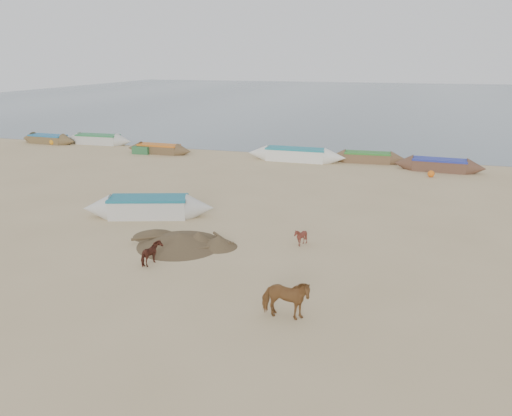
{
  "coord_description": "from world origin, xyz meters",
  "views": [
    {
      "loc": [
        6.16,
        -16.36,
        7.46
      ],
      "look_at": [
        0.0,
        4.0,
        1.0
      ],
      "focal_mm": 35.0,
      "sensor_mm": 36.0,
      "label": 1
    }
  ],
  "objects": [
    {
      "name": "ground",
      "position": [
        0.0,
        0.0,
        0.0
      ],
      "size": [
        140.0,
        140.0,
        0.0
      ],
      "primitive_type": "plane",
      "color": "tan",
      "rests_on": "ground"
    },
    {
      "name": "sea",
      "position": [
        0.0,
        82.0,
        0.01
      ],
      "size": [
        160.0,
        160.0,
        0.0
      ],
      "primitive_type": "plane",
      "color": "slate",
      "rests_on": "ground"
    },
    {
      "name": "cow_adult",
      "position": [
        3.16,
        -3.43,
        0.64
      ],
      "size": [
        1.53,
        0.71,
        1.28
      ],
      "primitive_type": "imported",
      "rotation": [
        0.0,
        0.0,
        1.59
      ],
      "color": "brown",
      "rests_on": "ground"
    },
    {
      "name": "calf_front",
      "position": [
        2.35,
        2.59,
        0.38
      ],
      "size": [
        0.88,
        0.84,
        0.76
      ],
      "primitive_type": "imported",
      "rotation": [
        0.0,
        0.0,
        -1.14
      ],
      "color": "#5B251C",
      "rests_on": "ground"
    },
    {
      "name": "calf_right",
      "position": [
        -2.54,
        -0.94,
        0.42
      ],
      "size": [
        0.94,
        1.02,
        0.85
      ],
      "primitive_type": "imported",
      "rotation": [
        0.0,
        0.0,
        1.88
      ],
      "color": "#4F2419",
      "rests_on": "ground"
    },
    {
      "name": "near_canoe",
      "position": [
        -5.5,
        4.23,
        0.5
      ],
      "size": [
        6.43,
        3.23,
        1.0
      ],
      "primitive_type": null,
      "rotation": [
        0.0,
        0.0,
        0.31
      ],
      "color": "silver",
      "rests_on": "ground"
    },
    {
      "name": "debris_pile",
      "position": [
        -2.44,
        1.21,
        0.26
      ],
      "size": [
        4.27,
        4.27,
        0.51
      ],
      "primitive_type": "cone",
      "rotation": [
        0.0,
        0.0,
        0.23
      ],
      "color": "brown",
      "rests_on": "ground"
    },
    {
      "name": "waterline_canoes",
      "position": [
        -0.21,
        20.37,
        0.43
      ],
      "size": [
        57.62,
        4.73,
        0.98
      ],
      "color": "brown",
      "rests_on": "ground"
    },
    {
      "name": "beach_clutter",
      "position": [
        4.96,
        19.86,
        0.3
      ],
      "size": [
        47.13,
        5.36,
        0.64
      ],
      "color": "#2D6639",
      "rests_on": "ground"
    }
  ]
}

